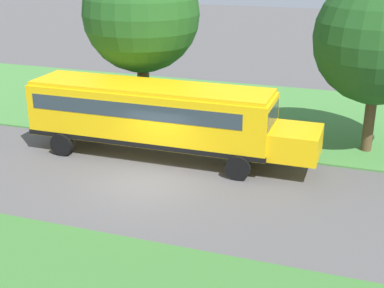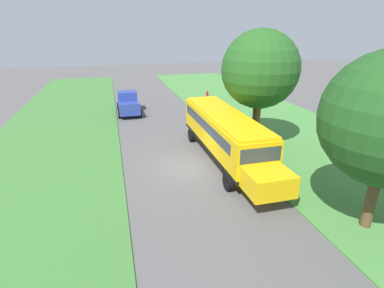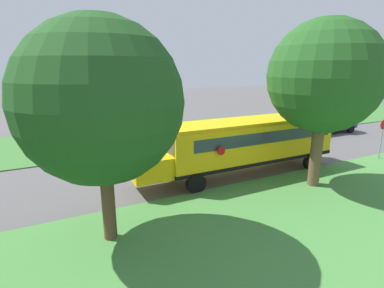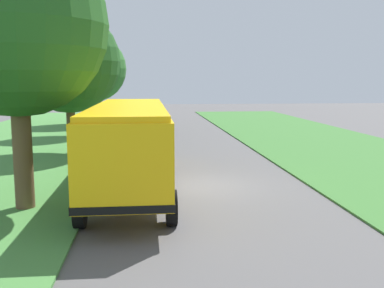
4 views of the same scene
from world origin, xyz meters
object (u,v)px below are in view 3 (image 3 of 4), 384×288
at_px(stop_sign, 382,134).
at_px(oak_tree_beside_bus, 327,78).
at_px(school_bus, 246,141).
at_px(pickup_truck, 332,121).
at_px(oak_tree_roadside_mid, 99,102).

bearing_deg(stop_sign, oak_tree_beside_bus, 100.62).
relative_size(school_bus, stop_sign, 4.53).
bearing_deg(stop_sign, school_bus, 79.09).
bearing_deg(school_bus, stop_sign, -100.91).
xyz_separation_m(school_bus, stop_sign, (-1.87, -9.72, -0.19)).
height_order(school_bus, stop_sign, school_bus).
bearing_deg(school_bus, oak_tree_beside_bus, -147.58).
bearing_deg(school_bus, pickup_truck, -68.86).
height_order(pickup_truck, oak_tree_roadside_mid, oak_tree_roadside_mid).
height_order(oak_tree_roadside_mid, stop_sign, oak_tree_roadside_mid).
bearing_deg(oak_tree_beside_bus, stop_sign, -79.38).
bearing_deg(stop_sign, pickup_truck, -30.55).
xyz_separation_m(school_bus, pickup_truck, (5.43, -14.03, -0.85)).
relative_size(school_bus, oak_tree_roadside_mid, 1.61).
bearing_deg(oak_tree_beside_bus, school_bus, 32.42).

